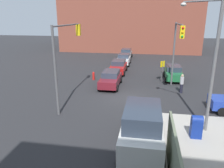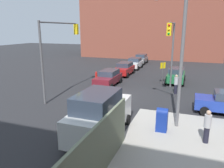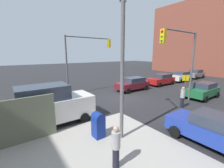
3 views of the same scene
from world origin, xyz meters
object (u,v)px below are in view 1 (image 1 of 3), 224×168
(traffic_signal_nw_corner, at_px, (177,44))
(hatchback_red, at_px, (119,67))
(traffic_signal_se_corner, at_px, (66,48))
(fire_hydrant, at_px, (93,76))
(hatchback_white, at_px, (124,59))
(pedestrian_waiting, at_px, (182,83))
(mailbox_blue, at_px, (196,126))
(sedan_green, at_px, (173,73))
(sedan_maroon, at_px, (111,79))
(coupe_gray, at_px, (126,54))
(street_lamp_corner, at_px, (209,57))
(van_white_delivery, at_px, (142,128))

(traffic_signal_nw_corner, height_order, hatchback_red, traffic_signal_nw_corner)
(traffic_signal_se_corner, relative_size, fire_hydrant, 6.91)
(hatchback_white, xyz_separation_m, pedestrian_waiting, (11.79, 6.91, 0.12))
(hatchback_white, distance_m, hatchback_red, 5.12)
(mailbox_blue, distance_m, sedan_green, 12.78)
(hatchback_red, distance_m, sedan_maroon, 5.79)
(mailbox_blue, distance_m, coupe_gray, 26.16)
(street_lamp_corner, xyz_separation_m, pedestrian_waiting, (-6.97, -0.31, -3.74))
(sedan_maroon, bearing_deg, traffic_signal_se_corner, -27.79)
(hatchback_white, bearing_deg, traffic_signal_se_corner, -9.88)
(hatchback_white, height_order, sedan_maroon, same)
(hatchback_white, xyz_separation_m, van_white_delivery, (21.74, 3.51, 0.44))
(fire_hydrant, bearing_deg, hatchback_red, 146.72)
(sedan_green, height_order, van_white_delivery, van_white_delivery)
(hatchback_red, bearing_deg, street_lamp_corner, 28.19)
(pedestrian_waiting, bearing_deg, sedan_maroon, -90.03)
(sedan_green, bearing_deg, street_lamp_corner, 3.18)
(fire_hydrant, height_order, pedestrian_waiting, pedestrian_waiting)
(sedan_green, relative_size, van_white_delivery, 0.74)
(fire_hydrant, distance_m, van_white_delivery, 14.29)
(hatchback_white, bearing_deg, coupe_gray, -178.10)
(hatchback_white, bearing_deg, sedan_green, 42.41)
(street_lamp_corner, distance_m, van_white_delivery, 5.86)
(coupe_gray, bearing_deg, hatchback_white, 1.90)
(traffic_signal_se_corner, xyz_separation_m, hatchback_white, (-16.00, 2.79, -3.82))
(sedan_maroon, bearing_deg, van_white_delivery, 18.48)
(fire_hydrant, height_order, sedan_green, sedan_green)
(mailbox_blue, xyz_separation_m, van_white_delivery, (1.75, -3.20, 0.52))
(traffic_signal_nw_corner, xyz_separation_m, sedan_maroon, (-0.31, -6.32, -3.76))
(mailbox_blue, distance_m, pedestrian_waiting, 8.20)
(hatchback_red, bearing_deg, traffic_signal_se_corner, -13.97)
(coupe_gray, bearing_deg, sedan_maroon, 0.25)
(traffic_signal_se_corner, distance_m, sedan_maroon, 6.90)
(mailbox_blue, height_order, sedan_green, sedan_green)
(traffic_signal_se_corner, xyz_separation_m, sedan_green, (-8.79, 9.37, -3.82))
(pedestrian_waiting, bearing_deg, fire_hydrant, -100.60)
(traffic_signal_nw_corner, xyz_separation_m, pedestrian_waiting, (0.57, 0.70, -3.65))
(hatchback_white, bearing_deg, pedestrian_waiting, 30.39)
(mailbox_blue, bearing_deg, traffic_signal_se_corner, -112.76)
(mailbox_blue, bearing_deg, street_lamp_corner, 157.39)
(hatchback_white, xyz_separation_m, coupe_gray, (-5.25, -0.17, -0.00))
(traffic_signal_se_corner, relative_size, hatchback_red, 1.49)
(coupe_gray, xyz_separation_m, van_white_delivery, (26.98, 3.69, 0.44))
(traffic_signal_nw_corner, relative_size, mailbox_blue, 4.55)
(traffic_signal_nw_corner, height_order, fire_hydrant, traffic_signal_nw_corner)
(traffic_signal_nw_corner, distance_m, hatchback_white, 13.36)
(hatchback_white, relative_size, hatchback_red, 0.91)
(street_lamp_corner, bearing_deg, traffic_signal_se_corner, -105.37)
(sedan_green, height_order, pedestrian_waiting, pedestrian_waiting)
(traffic_signal_nw_corner, bearing_deg, pedestrian_waiting, 50.79)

